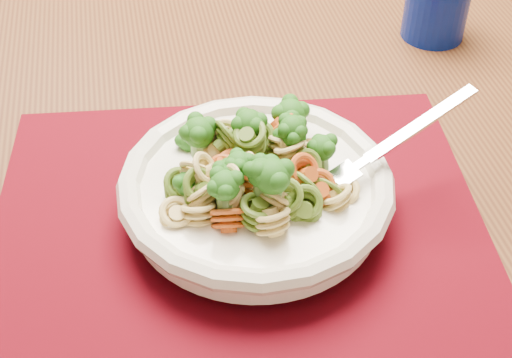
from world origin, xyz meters
name	(u,v)px	position (x,y,z in m)	size (l,w,h in m)	color
dining_table	(184,200)	(-0.03, -0.68, 0.60)	(1.38, 1.00, 0.70)	#5A3419
placemat	(238,217)	(-0.02, -0.83, 0.71)	(0.42, 0.33, 0.00)	#4F030E
pasta_bowl	(256,190)	(0.00, -0.83, 0.74)	(0.23, 0.23, 0.04)	white
pasta_broccoli_heap	(256,174)	(0.00, -0.83, 0.75)	(0.20, 0.20, 0.06)	tan
fork	(343,176)	(0.07, -0.85, 0.75)	(0.19, 0.02, 0.01)	silver
tumbler	(438,0)	(0.30, -0.62, 0.75)	(0.07, 0.07, 0.09)	navy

